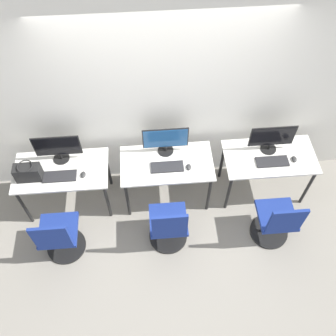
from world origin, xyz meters
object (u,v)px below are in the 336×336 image
monitor_center (166,140)px  office_chair_center (169,227)px  mouse_right (294,159)px  handbag (28,173)px  monitor_left (58,148)px  mouse_left (83,175)px  keyboard_center (167,167)px  keyboard_right (272,162)px  office_chair_right (276,222)px  mouse_center (189,167)px  office_chair_left (59,237)px  keyboard_left (60,176)px  monitor_right (272,138)px

monitor_center → office_chair_center: 1.04m
mouse_right → handbag: size_ratio=0.30×
monitor_left → office_chair_center: bearing=-34.3°
handbag → mouse_left: bearing=-1.0°
keyboard_center → keyboard_right: (1.27, -0.02, 0.00)m
mouse_right → office_chair_right: office_chair_right is taller
mouse_center → office_chair_center: bearing=-116.5°
monitor_left → office_chair_left: monitor_left is taller
keyboard_left → keyboard_center: size_ratio=1.00×
monitor_left → office_chair_center: monitor_left is taller
keyboard_left → office_chair_right: (2.53, -0.62, -0.37)m
monitor_center → monitor_right: same height
monitor_center → monitor_right: bearing=-3.3°
mouse_center → office_chair_right: (1.00, -0.62, -0.38)m
office_chair_left → monitor_right: size_ratio=1.67×
monitor_left → office_chair_right: bearing=-19.3°
monitor_right → office_chair_left: bearing=-162.4°
keyboard_left → handbag: 0.35m
keyboard_left → monitor_right: bearing=4.9°
office_chair_center → mouse_center: bearing=63.5°
handbag → keyboard_left: bearing=-1.6°
monitor_center → mouse_right: 1.58m
keyboard_right → mouse_right: bearing=2.7°
monitor_left → keyboard_left: size_ratio=1.40×
mouse_left → office_chair_left: size_ratio=0.10×
monitor_left → monitor_right: 2.55m
mouse_left → office_chair_center: office_chair_center is taller
monitor_left → keyboard_left: monitor_left is taller
office_chair_center → keyboard_right: 1.48m
office_chair_center → handbag: handbag is taller
monitor_center → office_chair_right: bearing=-35.8°
keyboard_left → monitor_right: monitor_right is taller
monitor_left → monitor_center: same height
monitor_left → keyboard_right: monitor_left is taller
office_chair_left → office_chair_right: (2.57, -0.01, 0.00)m
office_chair_left → handbag: handbag is taller
office_chair_right → handbag: bearing=167.7°
office_chair_left → monitor_center: monitor_center is taller
monitor_center → office_chair_right: monitor_center is taller
monitor_left → office_chair_right: (2.53, -0.89, -0.57)m
keyboard_center → mouse_center: 0.26m
office_chair_center → office_chair_right: bearing=-1.8°
monitor_left → keyboard_left: 0.34m
monitor_left → monitor_center: size_ratio=1.00×
office_chair_left → mouse_center: (1.57, 0.61, 0.38)m
keyboard_center → monitor_right: size_ratio=0.72×
monitor_right → mouse_right: bearing=-35.2°
handbag → keyboard_center: bearing=0.9°
mouse_right → keyboard_left: bearing=-179.5°
mouse_left → handbag: 0.62m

